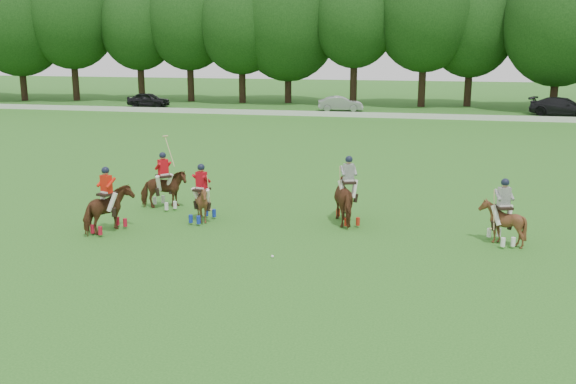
% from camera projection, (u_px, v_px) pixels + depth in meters
% --- Properties ---
extents(ground, '(180.00, 180.00, 0.00)m').
position_uv_depth(ground, '(167.00, 268.00, 18.34)').
color(ground, '#24601B').
rests_on(ground, ground).
extents(tree_line, '(117.98, 14.32, 14.75)m').
position_uv_depth(tree_line, '(358.00, 20.00, 62.10)').
color(tree_line, black).
rests_on(tree_line, ground).
extents(boundary_rail, '(120.00, 0.10, 0.44)m').
position_uv_depth(boundary_rail, '(340.00, 114.00, 54.45)').
color(boundary_rail, white).
rests_on(boundary_rail, ground).
extents(car_left, '(4.11, 1.69, 1.39)m').
position_uv_depth(car_left, '(148.00, 100.00, 62.56)').
color(car_left, black).
rests_on(car_left, ground).
extents(car_mid, '(4.26, 2.14, 1.34)m').
position_uv_depth(car_mid, '(340.00, 104.00, 58.75)').
color(car_mid, '#A1A1A6').
rests_on(car_mid, ground).
extents(car_right, '(5.88, 4.22, 1.58)m').
position_uv_depth(car_right, '(563.00, 107.00, 54.83)').
color(car_right, black).
rests_on(car_right, ground).
extents(polo_red_a, '(1.38, 1.99, 2.25)m').
position_uv_depth(polo_red_a, '(108.00, 209.00, 21.62)').
color(polo_red_a, '#4B2714').
rests_on(polo_red_a, ground).
extents(polo_red_b, '(1.92, 1.93, 2.74)m').
position_uv_depth(polo_red_b, '(164.00, 189.00, 24.71)').
color(polo_red_b, '#4B2714').
rests_on(polo_red_b, ground).
extents(polo_red_c, '(1.38, 1.48, 2.11)m').
position_uv_depth(polo_red_c, '(202.00, 202.00, 22.85)').
color(polo_red_c, '#4B2714').
rests_on(polo_red_c, ground).
extents(polo_stripe_a, '(1.59, 2.25, 2.42)m').
position_uv_depth(polo_stripe_a, '(348.00, 199.00, 22.69)').
color(polo_stripe_a, '#4B2714').
rests_on(polo_stripe_a, ground).
extents(polo_stripe_b, '(1.48, 1.57, 2.13)m').
position_uv_depth(polo_stripe_b, '(502.00, 221.00, 20.38)').
color(polo_stripe_b, '#4B2714').
rests_on(polo_stripe_b, ground).
extents(polo_ball, '(0.09, 0.09, 0.09)m').
position_uv_depth(polo_ball, '(272.00, 256.00, 19.20)').
color(polo_ball, white).
rests_on(polo_ball, ground).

